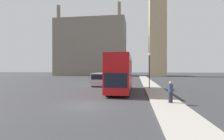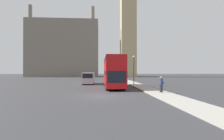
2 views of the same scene
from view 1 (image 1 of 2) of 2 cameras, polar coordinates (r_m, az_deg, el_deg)
name	(u,v)px [view 1 (image 1 of 2)]	position (r m, az deg, el deg)	size (l,w,h in m)	color
ground_plane	(88,105)	(14.31, -7.77, -11.36)	(300.00, 300.00, 0.00)	#333335
sidewalk_strip	(170,107)	(14.01, 18.34, -11.31)	(2.56, 120.00, 0.15)	#9E998E
building_block_distant	(91,48)	(83.54, -6.72, 7.16)	(32.04, 14.40, 31.53)	slate
red_double_decker_bus	(121,72)	(22.18, 2.81, -0.64)	(2.62, 10.87, 4.56)	#B71114
white_van	(100,79)	(30.40, -3.87, -2.93)	(2.17, 5.58, 2.23)	#B2B7BC
pedestrian	(171,92)	(15.13, 18.58, -6.83)	(0.55, 0.39, 1.74)	#23232D
street_lamp	(149,65)	(25.99, 12.10, 1.65)	(0.36, 0.36, 5.05)	black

